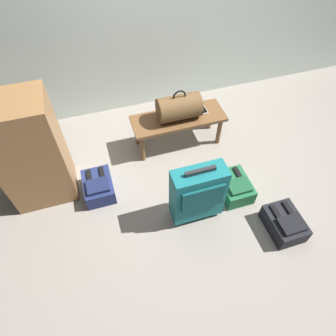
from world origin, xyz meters
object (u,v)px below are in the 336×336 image
(side_cabinet, at_px, (30,153))
(suitcase_upright_teal, at_px, (198,193))
(cell_phone, at_px, (203,109))
(backpack_dark, at_px, (284,223))
(backpack_green, at_px, (234,187))
(duffel_bag_brown, at_px, (179,107))
(backpack_navy, at_px, (98,187))
(bench, at_px, (178,121))

(side_cabinet, bearing_deg, suitcase_upright_teal, -28.39)
(cell_phone, distance_m, suitcase_upright_teal, 1.08)
(backpack_dark, height_order, side_cabinet, side_cabinet)
(cell_phone, relative_size, backpack_green, 0.38)
(duffel_bag_brown, height_order, backpack_navy, duffel_bag_brown)
(suitcase_upright_teal, bearing_deg, backpack_dark, -28.40)
(bench, xyz_separation_m, backpack_navy, (-0.97, -0.43, -0.23))
(backpack_green, height_order, backpack_navy, same)
(suitcase_upright_teal, relative_size, backpack_navy, 1.76)
(backpack_green, bearing_deg, side_cabinet, 161.59)
(suitcase_upright_teal, distance_m, backpack_green, 0.53)
(backpack_dark, relative_size, side_cabinet, 0.35)
(duffel_bag_brown, height_order, side_cabinet, side_cabinet)
(duffel_bag_brown, bearing_deg, backpack_green, -69.56)
(bench, bearing_deg, suitcase_upright_teal, -98.49)
(cell_phone, bearing_deg, duffel_bag_brown, -172.75)
(cell_phone, bearing_deg, bench, -172.82)
(duffel_bag_brown, bearing_deg, side_cabinet, -170.53)
(cell_phone, xyz_separation_m, suitcase_upright_teal, (-0.43, -0.99, -0.04))
(duffel_bag_brown, distance_m, side_cabinet, 1.47)
(backpack_green, height_order, side_cabinet, side_cabinet)
(cell_phone, distance_m, backpack_dark, 1.43)
(backpack_navy, bearing_deg, cell_phone, 20.24)
(backpack_navy, bearing_deg, side_cabinet, 159.05)
(suitcase_upright_teal, bearing_deg, backpack_green, 14.92)
(backpack_green, distance_m, side_cabinet, 1.91)
(suitcase_upright_teal, height_order, backpack_dark, suitcase_upright_teal)
(suitcase_upright_teal, height_order, backpack_navy, suitcase_upright_teal)
(suitcase_upright_teal, xyz_separation_m, backpack_green, (0.45, 0.12, -0.25))
(cell_phone, bearing_deg, backpack_navy, -159.76)
(bench, xyz_separation_m, duffel_bag_brown, (0.00, 0.00, 0.19))
(suitcase_upright_teal, distance_m, side_cabinet, 1.50)
(suitcase_upright_teal, relative_size, side_cabinet, 0.61)
(side_cabinet, bearing_deg, bench, 9.49)
(backpack_dark, relative_size, backpack_navy, 1.00)
(duffel_bag_brown, bearing_deg, backpack_dark, -67.10)
(bench, xyz_separation_m, backpack_dark, (0.57, -1.33, -0.23))
(bench, relative_size, backpack_green, 2.63)
(backpack_dark, xyz_separation_m, backpack_green, (-0.25, 0.50, 0.00))
(cell_phone, bearing_deg, suitcase_upright_teal, -113.73)
(backpack_dark, bearing_deg, suitcase_upright_teal, 151.60)
(cell_phone, distance_m, backpack_navy, 1.37)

